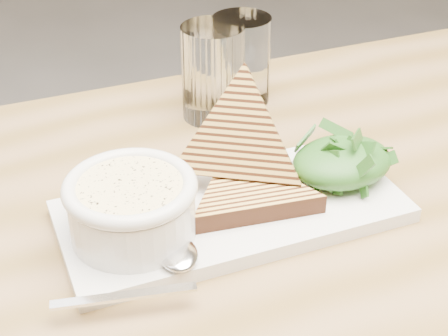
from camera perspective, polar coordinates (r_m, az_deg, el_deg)
name	(u,v)px	position (r m, az deg, el deg)	size (l,w,h in m)	color
table_top	(284,229)	(0.74, 5.01, -5.07)	(1.10, 0.73, 0.04)	olive
table_leg_br	(418,218)	(1.40, 15.82, -4.05)	(0.06, 0.06, 0.68)	olive
platter	(232,211)	(0.71, 0.68, -3.62)	(0.35, 0.16, 0.02)	silver
soup_bowl	(132,214)	(0.66, -7.64, -3.77)	(0.12, 0.12, 0.05)	silver
soup	(130,189)	(0.65, -7.82, -1.71)	(0.10, 0.10, 0.01)	#F7DF98
bowl_rim	(130,187)	(0.64, -7.84, -1.56)	(0.13, 0.13, 0.01)	silver
sandwich_flat	(249,193)	(0.71, 2.08, -2.10)	(0.16, 0.16, 0.02)	gold
sandwich_lean	(239,140)	(0.72, 1.23, 2.31)	(0.16, 0.16, 0.09)	gold
salad_base	(342,162)	(0.75, 9.78, 0.52)	(0.11, 0.09, 0.04)	#143E13
arugula_pile	(342,158)	(0.75, 9.82, 0.86)	(0.11, 0.10, 0.05)	#346721
spoon_bowl	(178,254)	(0.64, -3.82, -7.16)	(0.04, 0.05, 0.01)	silver
spoon_handle	(124,296)	(0.61, -8.28, -10.48)	(0.13, 0.01, 0.00)	silver
glass_near	(213,72)	(0.88, -0.92, 7.95)	(0.08, 0.08, 0.12)	white
glass_far	(241,60)	(0.92, 1.44, 8.97)	(0.08, 0.08, 0.12)	white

